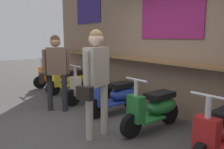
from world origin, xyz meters
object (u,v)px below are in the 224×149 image
scooter_red (224,131)px  shopper_with_handbag (96,72)px  shopper_browsing (55,66)px  scooter_yellow (72,80)px  scooter_orange (56,75)px  scooter_blue (118,95)px  scooter_cream (92,87)px  scooter_green (155,108)px

scooter_red → shopper_with_handbag: bearing=-61.4°
shopper_with_handbag → shopper_browsing: 1.65m
scooter_yellow → shopper_browsing: bearing=54.0°
scooter_orange → scooter_blue: same height
scooter_cream → scooter_blue: bearing=86.8°
scooter_yellow → shopper_browsing: shopper_browsing is taller
scooter_blue → shopper_with_handbag: bearing=35.5°
scooter_orange → scooter_green: (4.45, 0.00, 0.00)m
scooter_cream → shopper_browsing: bearing=5.0°
scooter_red → shopper_with_handbag: size_ratio=0.81×
shopper_browsing → scooter_cream: bearing=116.0°
scooter_orange → shopper_browsing: shopper_browsing is taller
scooter_orange → scooter_cream: same height
scooter_green → scooter_red: bearing=87.9°
scooter_cream → scooter_blue: (1.05, 0.00, 0.00)m
scooter_red → shopper_with_handbag: 1.98m
scooter_blue → scooter_red: bearing=89.0°
shopper_browsing → scooter_red: bearing=35.1°
scooter_green → shopper_browsing: size_ratio=0.84×
scooter_blue → scooter_green: 1.09m
scooter_orange → scooter_red: same height
shopper_with_handbag → scooter_orange: bearing=145.5°
scooter_green → shopper_with_handbag: 1.26m
scooter_red → shopper_browsing: size_ratio=0.84×
shopper_with_handbag → shopper_browsing: shopper_with_handbag is taller
scooter_yellow → scooter_blue: 2.22m
scooter_green → scooter_red: same height
scooter_green → shopper_browsing: shopper_browsing is taller
scooter_cream → shopper_with_handbag: bearing=57.5°
scooter_yellow → scooter_cream: 1.17m
scooter_orange → scooter_red: (5.68, -0.00, 0.00)m
shopper_browsing → scooter_orange: bearing=175.3°
scooter_orange → shopper_with_handbag: bearing=73.3°
scooter_orange → scooter_yellow: size_ratio=1.00×
scooter_yellow → shopper_browsing: 1.77m
scooter_red → shopper_browsing: bearing=-76.6°
shopper_with_handbag → scooter_cream: bearing=130.0°
scooter_red → shopper_browsing: shopper_browsing is taller
scooter_blue → shopper_browsing: (-0.90, -1.01, 0.63)m
scooter_orange → scooter_blue: size_ratio=1.00×
shopper_with_handbag → scooter_yellow: bearing=140.5°
scooter_orange → scooter_cream: (2.31, -0.00, 0.00)m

